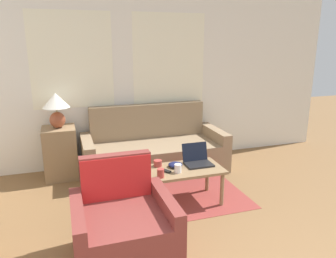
# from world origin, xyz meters

# --- Properties ---
(wall_back) EXTENTS (6.57, 0.06, 2.60)m
(wall_back) POSITION_xyz_m (-0.00, 3.96, 1.31)
(wall_back) COLOR white
(wall_back) RESTS_ON ground_plane
(rug) EXTENTS (1.54, 1.84, 0.01)m
(rug) POSITION_xyz_m (0.30, 2.95, 0.00)
(rug) COLOR brown
(rug) RESTS_ON ground_plane
(couch) EXTENTS (1.99, 0.84, 0.91)m
(couch) POSITION_xyz_m (0.24, 3.53, 0.26)
(couch) COLOR #937A5B
(couch) RESTS_ON ground_plane
(armchair) EXTENTS (0.83, 0.76, 0.84)m
(armchair) POSITION_xyz_m (-0.54, 1.70, 0.26)
(armchair) COLOR brown
(armchair) RESTS_ON ground_plane
(side_table) EXTENTS (0.43, 0.43, 0.70)m
(side_table) POSITION_xyz_m (-1.03, 3.64, 0.35)
(side_table) COLOR #937551
(side_table) RESTS_ON ground_plane
(table_lamp) EXTENTS (0.35, 0.35, 0.46)m
(table_lamp) POSITION_xyz_m (-1.03, 3.64, 0.99)
(table_lamp) COLOR brown
(table_lamp) RESTS_ON side_table
(coffee_table) EXTENTS (0.86, 0.50, 0.42)m
(coffee_table) POSITION_xyz_m (0.30, 2.44, 0.36)
(coffee_table) COLOR #8E704C
(coffee_table) RESTS_ON ground_plane
(laptop) EXTENTS (0.31, 0.27, 0.23)m
(laptop) POSITION_xyz_m (0.49, 2.53, 0.47)
(laptop) COLOR black
(laptop) RESTS_ON coffee_table
(cup_navy) EXTENTS (0.08, 0.08, 0.09)m
(cup_navy) POSITION_xyz_m (0.19, 2.36, 0.47)
(cup_navy) COLOR white
(cup_navy) RESTS_ON coffee_table
(cup_yellow) EXTENTS (0.09, 0.09, 0.07)m
(cup_yellow) POSITION_xyz_m (0.03, 2.60, 0.45)
(cup_yellow) COLOR #B23D38
(cup_yellow) RESTS_ON coffee_table
(cup_white) EXTENTS (0.08, 0.08, 0.10)m
(cup_white) POSITION_xyz_m (-0.03, 2.29, 0.47)
(cup_white) COLOR #B23D38
(cup_white) RESTS_ON coffee_table
(snack_bowl) EXTENTS (0.16, 0.16, 0.05)m
(snack_bowl) POSITION_xyz_m (0.22, 2.52, 0.45)
(snack_bowl) COLOR #191E4C
(snack_bowl) RESTS_ON coffee_table
(tv_remote) EXTENTS (0.11, 0.15, 0.02)m
(tv_remote) POSITION_xyz_m (0.07, 2.43, 0.43)
(tv_remote) COLOR black
(tv_remote) RESTS_ON coffee_table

